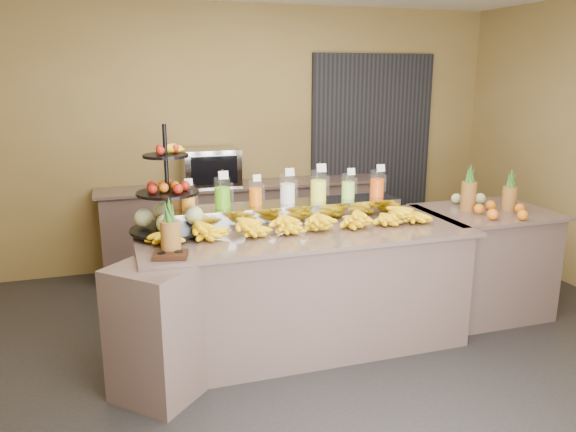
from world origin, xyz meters
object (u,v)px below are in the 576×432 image
banana_heap (300,220)px  right_fruit_pile (494,204)px  condiment_caddy (170,255)px  pitcher_tray (288,212)px  oven_warmer (211,167)px  fruit_stand (173,207)px

banana_heap → right_fruit_pile: 1.73m
banana_heap → condiment_caddy: size_ratio=10.05×
pitcher_tray → condiment_caddy: (-0.99, -0.64, -0.06)m
pitcher_tray → oven_warmer: oven_warmer is taller
fruit_stand → condiment_caddy: 0.58m
oven_warmer → condiment_caddy: bearing=-106.4°
pitcher_tray → fruit_stand: 0.92m
banana_heap → right_fruit_pile: (1.73, 0.02, -0.00)m
banana_heap → oven_warmer: size_ratio=3.73×
fruit_stand → right_fruit_pile: 2.65m
right_fruit_pile → banana_heap: bearing=-179.4°
pitcher_tray → banana_heap: 0.30m
right_fruit_pile → oven_warmer: (-2.05, 1.95, 0.12)m
pitcher_tray → right_fruit_pile: size_ratio=3.95×
condiment_caddy → right_fruit_pile: 2.76m
condiment_caddy → right_fruit_pile: bearing=7.5°
banana_heap → fruit_stand: size_ratio=2.71×
pitcher_tray → banana_heap: bearing=-89.0°
right_fruit_pile → oven_warmer: oven_warmer is taller
pitcher_tray → right_fruit_pile: (1.74, -0.28, 0.00)m
right_fruit_pile → pitcher_tray: bearing=170.9°
fruit_stand → pitcher_tray: bearing=14.9°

